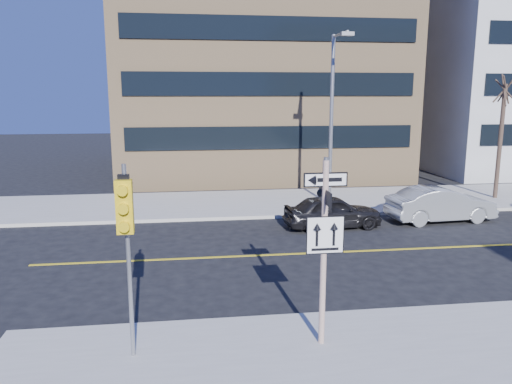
{
  "coord_description": "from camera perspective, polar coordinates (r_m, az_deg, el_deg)",
  "views": [
    {
      "loc": [
        -2.75,
        -12.24,
        5.48
      ],
      "look_at": [
        -0.56,
        4.0,
        2.23
      ],
      "focal_mm": 35.0,
      "sensor_mm": 36.0,
      "label": 1
    }
  ],
  "objects": [
    {
      "name": "building_brick",
      "position": [
        37.71,
        -0.42,
        16.56
      ],
      "size": [
        18.0,
        18.0,
        18.0
      ],
      "primitive_type": "cube",
      "color": "tan",
      "rests_on": "ground"
    },
    {
      "name": "parked_car_a",
      "position": [
        20.84,
        8.74,
        -2.23
      ],
      "size": [
        1.96,
        4.15,
        1.37
      ],
      "primitive_type": "imported",
      "rotation": [
        0.0,
        0.0,
        1.66
      ],
      "color": "black",
      "rests_on": "ground"
    },
    {
      "name": "parked_car_b",
      "position": [
        23.06,
        20.36,
        -1.31
      ],
      "size": [
        1.96,
        4.72,
        1.52
      ],
      "primitive_type": "imported",
      "rotation": [
        0.0,
        0.0,
        1.65
      ],
      "color": "gray",
      "rests_on": "ground"
    },
    {
      "name": "street_tree_west",
      "position": [
        28.32,
        26.56,
        10.14
      ],
      "size": [
        1.8,
        1.8,
        6.35
      ],
      "color": "#382B21",
      "rests_on": "far_sidewalk"
    },
    {
      "name": "sign_pole",
      "position": [
        10.56,
        7.79,
        -5.65
      ],
      "size": [
        0.92,
        0.92,
        4.06
      ],
      "color": "white",
      "rests_on": "near_sidewalk"
    },
    {
      "name": "traffic_signal",
      "position": [
        9.97,
        -14.68,
        -3.39
      ],
      "size": [
        0.32,
        0.45,
        4.0
      ],
      "color": "gray",
      "rests_on": "near_sidewalk"
    },
    {
      "name": "streetlight_a",
      "position": [
        23.98,
        8.8,
        9.34
      ],
      "size": [
        0.55,
        2.25,
        8.0
      ],
      "color": "gray",
      "rests_on": "far_sidewalk"
    },
    {
      "name": "ground",
      "position": [
        13.69,
        4.67,
        -12.43
      ],
      "size": [
        120.0,
        120.0,
        0.0
      ],
      "primitive_type": "plane",
      "color": "black",
      "rests_on": "ground"
    }
  ]
}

